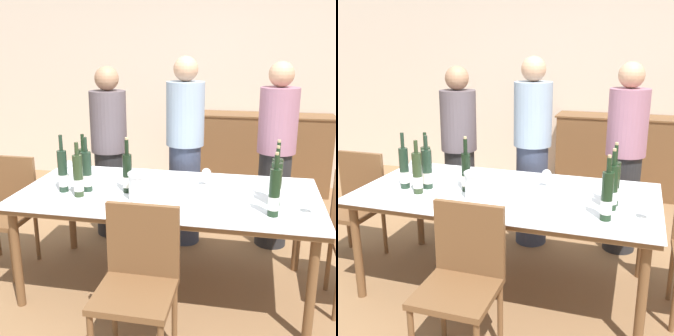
% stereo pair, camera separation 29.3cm
% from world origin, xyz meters
% --- Properties ---
extents(ground_plane, '(12.00, 12.00, 0.00)m').
position_xyz_m(ground_plane, '(0.00, 0.00, 0.00)').
color(ground_plane, olive).
extents(back_wall, '(8.00, 0.10, 2.80)m').
position_xyz_m(back_wall, '(0.00, 2.72, 1.40)').
color(back_wall, beige).
rests_on(back_wall, ground_plane).
extents(sideboard_cabinet, '(1.60, 0.46, 0.96)m').
position_xyz_m(sideboard_cabinet, '(0.71, 2.43, 0.48)').
color(sideboard_cabinet, brown).
rests_on(sideboard_cabinet, ground_plane).
extents(dining_table, '(2.10, 1.08, 0.75)m').
position_xyz_m(dining_table, '(0.00, 0.00, 0.69)').
color(dining_table, brown).
rests_on(dining_table, ground_plane).
extents(ice_bucket, '(0.20, 0.20, 0.19)m').
position_xyz_m(ice_bucket, '(-0.14, -0.17, 0.85)').
color(ice_bucket, white).
rests_on(ice_bucket, dining_table).
extents(wine_bottle_0, '(0.07, 0.07, 0.40)m').
position_xyz_m(wine_bottle_0, '(-0.28, -0.05, 0.88)').
color(wine_bottle_0, black).
rests_on(wine_bottle_0, dining_table).
extents(wine_bottle_1, '(0.07, 0.07, 0.38)m').
position_xyz_m(wine_bottle_1, '(-0.58, -0.20, 0.89)').
color(wine_bottle_1, '#28381E').
rests_on(wine_bottle_1, dining_table).
extents(wine_bottle_2, '(0.07, 0.07, 0.41)m').
position_xyz_m(wine_bottle_2, '(-0.73, -0.13, 0.89)').
color(wine_bottle_2, '#1E3323').
rests_on(wine_bottle_2, dining_table).
extents(wine_bottle_3, '(0.07, 0.07, 0.39)m').
position_xyz_m(wine_bottle_3, '(-0.64, 0.03, 0.88)').
color(wine_bottle_3, black).
rests_on(wine_bottle_3, dining_table).
extents(wine_bottle_4, '(0.07, 0.07, 0.40)m').
position_xyz_m(wine_bottle_4, '(0.73, -0.10, 0.89)').
color(wine_bottle_4, black).
rests_on(wine_bottle_4, dining_table).
extents(wine_bottle_5, '(0.07, 0.07, 0.39)m').
position_xyz_m(wine_bottle_5, '(-0.57, -0.08, 0.89)').
color(wine_bottle_5, '#1E3323').
rests_on(wine_bottle_5, dining_table).
extents(wine_bottle_6, '(0.07, 0.07, 0.42)m').
position_xyz_m(wine_bottle_6, '(0.74, -0.02, 0.89)').
color(wine_bottle_6, black).
rests_on(wine_bottle_6, dining_table).
extents(wine_bottle_7, '(0.07, 0.07, 0.40)m').
position_xyz_m(wine_bottle_7, '(0.71, -0.29, 0.89)').
color(wine_bottle_7, black).
rests_on(wine_bottle_7, dining_table).
extents(wine_glass_0, '(0.07, 0.07, 0.13)m').
position_xyz_m(wine_glass_0, '(0.95, -0.21, 0.83)').
color(wine_glass_0, white).
rests_on(wine_glass_0, dining_table).
extents(wine_glass_1, '(0.07, 0.07, 0.13)m').
position_xyz_m(wine_glass_1, '(-0.84, 0.20, 0.84)').
color(wine_glass_1, white).
rests_on(wine_glass_1, dining_table).
extents(wine_glass_2, '(0.08, 0.08, 0.13)m').
position_xyz_m(wine_glass_2, '(0.25, 0.21, 0.84)').
color(wine_glass_2, white).
rests_on(wine_glass_2, dining_table).
extents(chair_near_front, '(0.42, 0.42, 0.91)m').
position_xyz_m(chair_near_front, '(-0.01, -0.77, 0.53)').
color(chair_near_front, brown).
rests_on(chair_near_front, ground_plane).
extents(chair_left_end, '(0.42, 0.42, 0.89)m').
position_xyz_m(chair_left_end, '(-1.35, 0.09, 0.51)').
color(chair_left_end, brown).
rests_on(chair_left_end, ground_plane).
extents(person_host, '(0.33, 0.33, 1.58)m').
position_xyz_m(person_host, '(-0.73, 0.84, 0.79)').
color(person_host, '#262628').
rests_on(person_host, ground_plane).
extents(person_guest_left, '(0.33, 0.33, 1.67)m').
position_xyz_m(person_guest_left, '(-0.01, 0.80, 0.84)').
color(person_guest_left, '#383F56').
rests_on(person_guest_left, ground_plane).
extents(person_guest_right, '(0.33, 0.33, 1.63)m').
position_xyz_m(person_guest_right, '(0.77, 0.90, 0.82)').
color(person_guest_right, '#262628').
rests_on(person_guest_right, ground_plane).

